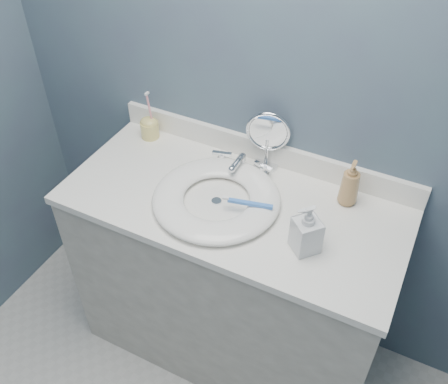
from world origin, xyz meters
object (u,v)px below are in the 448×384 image
Objects in this scene: soap_bottle_amber at (350,183)px; toothbrush_holder at (149,127)px; makeup_mirror at (268,138)px; soap_bottle_clear at (307,229)px.

toothbrush_holder is (-0.83, 0.02, -0.04)m from soap_bottle_amber.
toothbrush_holder is at bearing 171.35° from makeup_mirror.
toothbrush_holder reaches higher than soap_bottle_clear.
soap_bottle_amber is at bearing 120.35° from soap_bottle_clear.
makeup_mirror is 1.35× the size of soap_bottle_clear.
soap_bottle_clear reaches higher than soap_bottle_amber.
makeup_mirror is at bearing 4.16° from toothbrush_holder.
toothbrush_holder is (-0.77, 0.29, -0.04)m from soap_bottle_clear.
makeup_mirror is 0.34m from soap_bottle_amber.
soap_bottle_amber is 0.28m from soap_bottle_clear.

